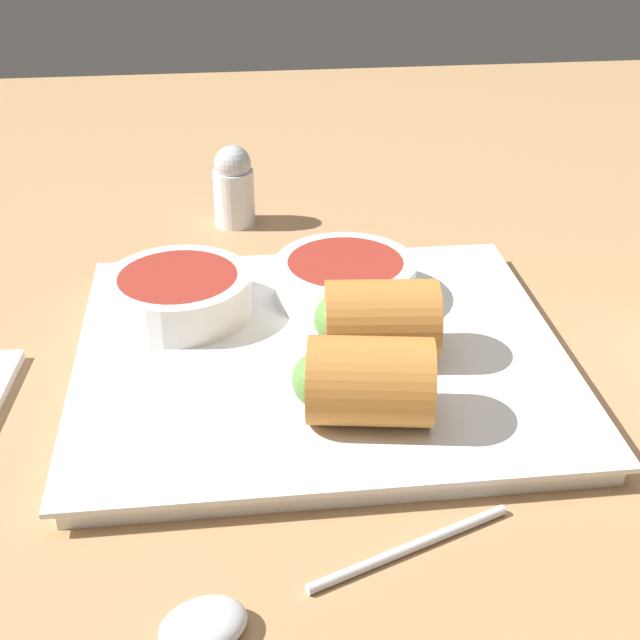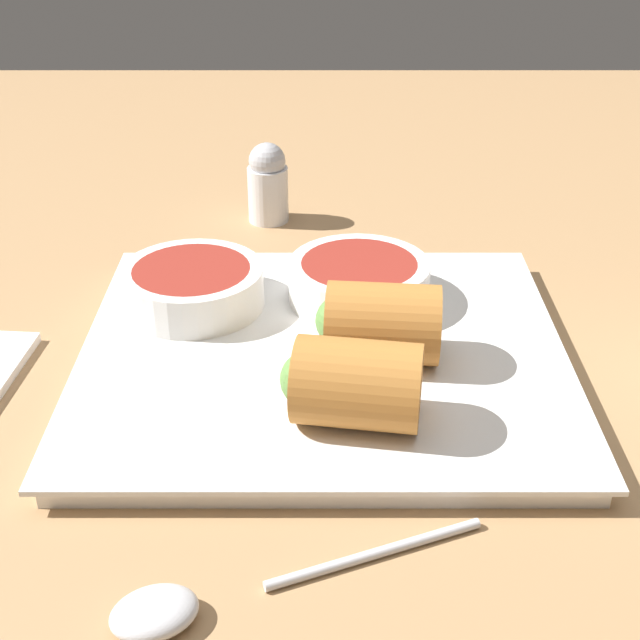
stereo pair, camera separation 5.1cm
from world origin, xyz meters
The scene contains 8 objects.
table_surface centered at (0.00, 0.00, 1.00)cm, with size 180.00×140.00×2.00cm.
serving_plate centered at (-1.06, -1.51, 2.76)cm, with size 29.17×26.34×1.50cm.
roll_front_left centered at (1.99, -2.65, 5.87)cm, with size 7.57×5.31×4.73cm.
roll_front_right centered at (0.29, -8.91, 5.87)cm, with size 7.68×5.69×4.73cm.
dipping_bowl_near centered at (1.31, 4.64, 4.93)cm, with size 9.28×9.28×2.63cm.
dipping_bowl_far centered at (-9.54, 3.80, 4.93)cm, with size 9.28×9.28×2.63cm.
spoon centered at (-6.67, -20.66, 2.59)cm, with size 16.84×8.11×1.31cm.
salt_shaker centered at (-5.51, 21.11, 5.27)cm, with size 3.32×3.32×6.63cm.
Camera 2 is at (-1.25, -47.35, 31.78)cm, focal length 50.00 mm.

